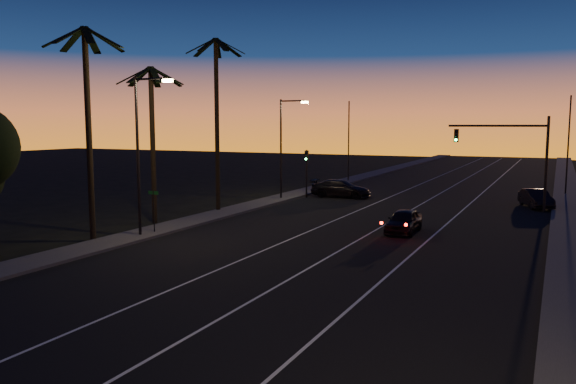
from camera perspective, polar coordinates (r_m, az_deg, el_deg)
The scene contains 19 objects.
road at distance 36.70m, azimuth 9.15°, elevation -3.23°, with size 20.00×170.00×0.01m, color black.
sidewalk_left at distance 41.25m, azimuth -5.93°, elevation -1.96°, with size 2.40×170.00×0.16m, color #353533.
sidewalk_right at distance 35.23m, azimuth 26.92°, elevation -4.18°, with size 2.40×170.00×0.16m, color #353533.
lane_stripe_left at distance 37.65m, azimuth 4.76°, elevation -2.89°, with size 0.12×160.00×0.01m, color silver.
lane_stripe_mid at distance 36.56m, azimuth 9.90°, elevation -3.26°, with size 0.12×160.00×0.01m, color silver.
lane_stripe_right at distance 35.79m, azimuth 15.30°, elevation -3.62°, with size 0.12×160.00×0.01m, color silver.
palm_near at distance 32.20m, azimuth -19.67°, elevation 7.71°, with size 4.25×4.16×11.53m.
palm_mid at distance 37.04m, azimuth -13.63°, elevation 6.48°, with size 4.25×4.16×10.03m.
palm_far at distance 41.32m, azimuth -7.26°, elevation 8.51°, with size 4.25×4.16×12.53m.
streetlight_left_near at distance 32.38m, azimuth -14.65°, elevation 4.78°, with size 2.55×0.26×9.00m.
streetlight_left_far at distance 47.54m, azimuth -0.39°, elevation 5.26°, with size 2.55×0.26×8.50m.
street_sign at distance 33.53m, azimuth -13.48°, elevation -1.42°, with size 0.70×0.06×2.60m.
signal_mast at distance 44.79m, azimuth 21.81°, elevation 4.32°, with size 7.10×0.41×7.00m.
signal_post at distance 48.95m, azimuth 1.89°, elevation 2.76°, with size 0.28×0.37×4.20m.
far_pole_left at distance 63.36m, azimuth 6.18°, elevation 5.11°, with size 0.14×0.14×9.00m, color black.
far_pole_right at distance 56.69m, azimuth 26.58°, elevation 4.23°, with size 0.14×0.14×9.00m, color black.
lead_car at distance 33.97m, azimuth 11.67°, elevation -2.90°, with size 1.70×4.55×1.38m.
right_car at distance 47.36m, azimuth 23.88°, elevation -0.60°, with size 2.90×4.54×1.41m.
cross_car at distance 49.66m, azimuth 5.39°, elevation 0.35°, with size 5.43×2.49×1.54m.
Camera 1 is at (10.27, -4.66, 6.35)m, focal length 35.00 mm.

